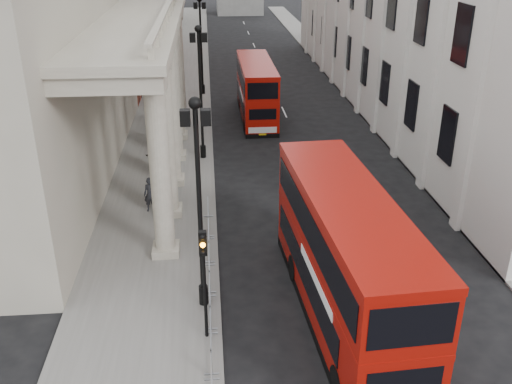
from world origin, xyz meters
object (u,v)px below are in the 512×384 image
(lamp_post_north, at_px, (201,39))
(traffic_light, at_px, (204,265))
(lamp_post_south, at_px, (199,193))
(lamp_post_mid, at_px, (200,84))
(bus_far, at_px, (256,89))
(bus_near, at_px, (346,257))
(pedestrian_c, at_px, (158,130))
(pedestrian_a, at_px, (150,195))
(pedestrian_b, at_px, (151,155))

(lamp_post_north, xyz_separation_m, traffic_light, (0.10, -34.02, -1.80))
(lamp_post_south, relative_size, lamp_post_mid, 1.00)
(traffic_light, height_order, bus_far, traffic_light)
(bus_near, bearing_deg, pedestrian_c, 109.03)
(lamp_post_south, xyz_separation_m, pedestrian_c, (-3.07, 18.95, -3.87))
(traffic_light, xyz_separation_m, pedestrian_a, (-2.81, 10.43, -2.06))
(traffic_light, xyz_separation_m, pedestrian_c, (-3.17, 20.97, -2.06))
(lamp_post_mid, height_order, lamp_post_north, same)
(pedestrian_b, distance_m, pedestrian_c, 4.36)
(lamp_post_mid, distance_m, pedestrian_a, 8.94)
(bus_near, relative_size, bus_far, 1.17)
(pedestrian_b, bearing_deg, bus_near, 93.14)
(lamp_post_mid, distance_m, traffic_light, 18.11)
(pedestrian_b, bearing_deg, bus_far, -151.15)
(pedestrian_c, bearing_deg, lamp_post_mid, -27.89)
(lamp_post_south, distance_m, bus_far, 25.21)
(lamp_post_mid, bearing_deg, traffic_light, -89.68)
(lamp_post_south, bearing_deg, pedestrian_a, 107.88)
(bus_near, bearing_deg, lamp_post_north, 95.51)
(lamp_post_south, height_order, traffic_light, lamp_post_south)
(pedestrian_a, relative_size, pedestrian_c, 1.00)
(lamp_post_mid, xyz_separation_m, pedestrian_a, (-2.71, -7.59, -3.86))
(lamp_post_south, bearing_deg, pedestrian_c, 99.19)
(pedestrian_b, bearing_deg, traffic_light, 76.04)
(lamp_post_south, distance_m, lamp_post_mid, 16.00)
(lamp_post_mid, bearing_deg, lamp_post_north, 90.00)
(lamp_post_mid, bearing_deg, pedestrian_a, -109.67)
(lamp_post_north, relative_size, bus_near, 0.70)
(lamp_post_south, relative_size, pedestrian_a, 4.49)
(lamp_post_mid, bearing_deg, pedestrian_b, -156.14)
(traffic_light, distance_m, pedestrian_a, 11.00)
(lamp_post_mid, xyz_separation_m, traffic_light, (0.10, -18.02, -1.80))
(lamp_post_south, distance_m, pedestrian_a, 9.64)
(pedestrian_a, bearing_deg, pedestrian_c, 100.52)
(lamp_post_north, height_order, bus_far, lamp_post_north)
(traffic_light, relative_size, bus_far, 0.42)
(lamp_post_north, bearing_deg, lamp_post_south, -90.00)
(pedestrian_c, bearing_deg, lamp_post_south, -64.78)
(bus_near, bearing_deg, bus_far, 88.83)
(bus_far, distance_m, pedestrian_a, 17.75)
(bus_far, height_order, pedestrian_a, bus_far)
(bus_near, height_order, pedestrian_b, bus_near)
(lamp_post_south, xyz_separation_m, traffic_light, (0.10, -2.02, -1.80))
(traffic_light, height_order, pedestrian_c, traffic_light)
(lamp_post_south, height_order, bus_near, lamp_post_south)
(bus_near, bearing_deg, lamp_post_south, 164.77)
(bus_far, height_order, pedestrian_b, bus_far)
(lamp_post_south, height_order, bus_far, lamp_post_south)
(traffic_light, bearing_deg, pedestrian_c, 98.58)
(pedestrian_a, bearing_deg, bus_far, 75.63)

